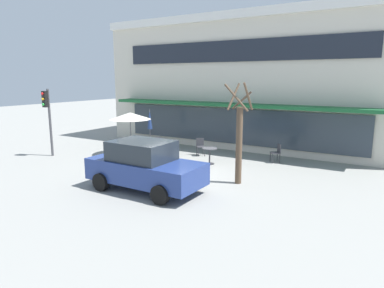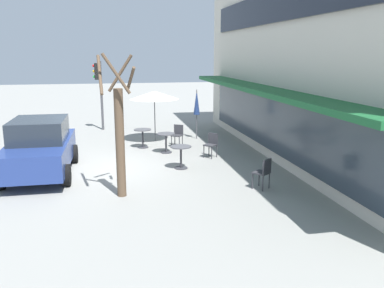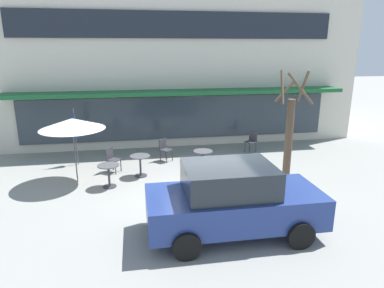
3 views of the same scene
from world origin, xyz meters
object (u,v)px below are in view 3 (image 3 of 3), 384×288
at_px(cafe_table_by_tree, 140,162).
at_px(cafe_chair_1, 112,158).
at_px(patio_umbrella_green_folded, 74,124).
at_px(cafe_table_streetside, 203,157).
at_px(parked_sedan, 233,200).
at_px(patio_umbrella_cream_folded, 72,124).
at_px(cafe_chair_2, 252,140).
at_px(street_tree, 289,137).
at_px(cafe_table_near_wall, 109,172).
at_px(cafe_chair_0, 165,148).

xyz_separation_m(cafe_table_by_tree, cafe_chair_1, (-1.00, 0.62, 0.01)).
bearing_deg(patio_umbrella_green_folded, cafe_table_streetside, -18.09).
height_order(cafe_table_by_tree, cafe_chair_1, cafe_chair_1).
height_order(cafe_table_streetside, parked_sedan, parked_sedan).
distance_m(patio_umbrella_cream_folded, cafe_chair_2, 7.49).
distance_m(cafe_table_by_tree, parked_sedan, 4.77).
bearing_deg(street_tree, cafe_table_by_tree, 158.28).
bearing_deg(cafe_table_near_wall, parked_sedan, -47.89).
bearing_deg(patio_umbrella_cream_folded, cafe_chair_2, 18.21).
relative_size(cafe_table_near_wall, parked_sedan, 0.18).
height_order(patio_umbrella_cream_folded, cafe_chair_2, patio_umbrella_cream_folded).
distance_m(cafe_chair_2, parked_sedan, 6.95).
height_order(patio_umbrella_green_folded, cafe_chair_1, patio_umbrella_green_folded).
bearing_deg(cafe_chair_1, cafe_table_streetside, -7.52).
relative_size(cafe_table_streetside, parked_sedan, 0.18).
xyz_separation_m(cafe_table_near_wall, patio_umbrella_cream_folded, (-1.09, 0.62, 1.51)).
distance_m(cafe_table_streetside, cafe_chair_1, 3.32).
distance_m(patio_umbrella_green_folded, cafe_chair_1, 2.07).
relative_size(patio_umbrella_green_folded, street_tree, 0.58).
height_order(cafe_table_near_wall, cafe_chair_0, cafe_chair_0).
height_order(cafe_table_streetside, cafe_chair_0, cafe_chair_0).
height_order(cafe_chair_2, parked_sedan, parked_sedan).
height_order(cafe_table_by_tree, patio_umbrella_cream_folded, patio_umbrella_cream_folded).
height_order(cafe_table_streetside, cafe_table_by_tree, same).
bearing_deg(cafe_table_near_wall, cafe_chair_0, 49.11).
xyz_separation_m(parked_sedan, street_tree, (2.52, 2.43, 0.83)).
xyz_separation_m(cafe_table_near_wall, cafe_table_streetside, (3.33, 1.00, 0.00)).
bearing_deg(cafe_table_by_tree, cafe_chair_0, 56.91).
xyz_separation_m(cafe_table_near_wall, cafe_table_by_tree, (1.04, 0.81, 0.00)).
relative_size(parked_sedan, street_tree, 1.11).
bearing_deg(street_tree, cafe_table_streetside, 138.90).
distance_m(cafe_table_by_tree, cafe_chair_1, 1.18).
xyz_separation_m(cafe_table_by_tree, cafe_chair_2, (4.84, 2.11, 0.01)).
distance_m(cafe_table_near_wall, patio_umbrella_cream_folded, 1.96).
bearing_deg(parked_sedan, cafe_chair_2, 66.62).
bearing_deg(cafe_table_streetside, cafe_table_by_tree, -175.27).
distance_m(cafe_chair_0, parked_sedan, 5.93).
distance_m(cafe_table_by_tree, street_tree, 5.11).
bearing_deg(cafe_table_streetside, cafe_table_near_wall, -163.25).
distance_m(cafe_table_near_wall, parked_sedan, 4.67).
xyz_separation_m(patio_umbrella_cream_folded, cafe_chair_2, (6.98, 2.29, -1.50)).
bearing_deg(patio_umbrella_cream_folded, cafe_table_near_wall, -29.68).
distance_m(cafe_table_near_wall, cafe_chair_0, 3.13).
bearing_deg(street_tree, cafe_chair_0, 136.69).
xyz_separation_m(cafe_chair_1, parked_sedan, (3.09, -4.89, 0.35)).
relative_size(cafe_table_near_wall, cafe_table_streetside, 1.00).
distance_m(cafe_table_streetside, cafe_chair_2, 3.20).
distance_m(cafe_table_streetside, patio_umbrella_cream_folded, 4.69).
bearing_deg(cafe_chair_2, cafe_chair_0, -171.79).
bearing_deg(patio_umbrella_cream_folded, cafe_table_by_tree, 5.02).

